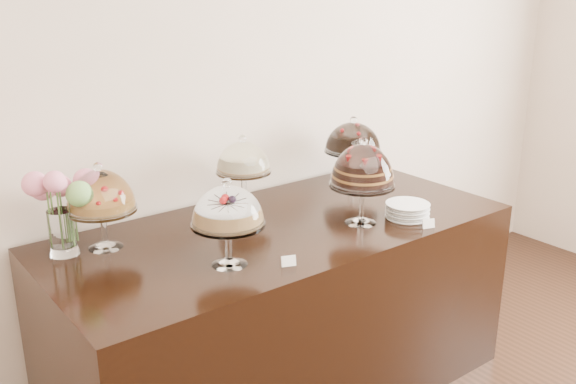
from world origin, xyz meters
TOP-DOWN VIEW (x-y plane):
  - wall_back at (0.00, 3.00)m, footprint 5.00×0.04m
  - display_counter at (-0.31, 2.45)m, footprint 2.20×1.00m
  - cake_stand_sugar_sponge at (-0.74, 2.24)m, footprint 0.30×0.30m
  - cake_stand_choco_layer at (0.01, 2.25)m, footprint 0.31×0.31m
  - cake_stand_cheesecake at (-0.31, 2.77)m, footprint 0.28×0.28m
  - cake_stand_dark_choco at (0.39, 2.73)m, footprint 0.32×0.32m
  - cake_stand_fruit_tart at (-1.07, 2.71)m, footprint 0.30×0.30m
  - flower_vase at (-1.22, 2.75)m, footprint 0.32×0.29m
  - plate_stack at (0.23, 2.16)m, footprint 0.21×0.21m
  - price_card_left at (-0.56, 2.08)m, footprint 0.06×0.04m
  - price_card_right at (0.21, 2.01)m, footprint 0.06×0.03m

SIDE VIEW (x-z plane):
  - display_counter at x=-0.31m, z-range 0.00..0.90m
  - price_card_left at x=-0.56m, z-range 0.90..0.94m
  - price_card_right at x=0.21m, z-range 0.90..0.94m
  - plate_stack at x=0.23m, z-range 0.90..0.97m
  - cake_stand_sugar_sponge at x=-0.74m, z-range 0.95..1.32m
  - flower_vase at x=-1.22m, z-range 0.94..1.33m
  - cake_stand_fruit_tart at x=-1.07m, z-range 0.95..1.33m
  - cake_stand_cheesecake at x=-0.31m, z-range 0.96..1.33m
  - cake_stand_dark_choco at x=0.39m, z-range 0.96..1.35m
  - cake_stand_choco_layer at x=0.01m, z-range 0.96..1.38m
  - wall_back at x=0.00m, z-range 0.00..3.00m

